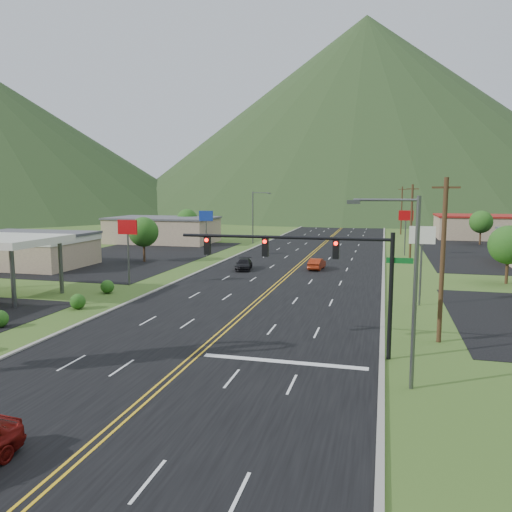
% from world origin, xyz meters
% --- Properties ---
extents(ground, '(500.00, 500.00, 0.00)m').
position_xyz_m(ground, '(0.00, 0.00, 0.00)').
color(ground, '#2C4C1B').
rests_on(ground, ground).
extents(road, '(20.00, 460.00, 0.04)m').
position_xyz_m(road, '(0.00, 0.00, 0.00)').
color(road, black).
rests_on(road, ground).
extents(traffic_signal, '(13.10, 0.43, 7.00)m').
position_xyz_m(traffic_signal, '(6.48, 14.00, 5.33)').
color(traffic_signal, black).
rests_on(traffic_signal, ground).
extents(streetlight_east, '(3.28, 0.25, 9.00)m').
position_xyz_m(streetlight_east, '(11.18, 10.00, 5.18)').
color(streetlight_east, '#59595E').
rests_on(streetlight_east, ground).
extents(streetlight_west, '(3.28, 0.25, 9.00)m').
position_xyz_m(streetlight_west, '(-11.68, 70.00, 5.18)').
color(streetlight_west, '#59595E').
rests_on(streetlight_west, ground).
extents(building_west_mid, '(14.40, 10.40, 4.10)m').
position_xyz_m(building_west_mid, '(-32.00, 38.00, 2.27)').
color(building_west_mid, '#C6AC89').
rests_on(building_west_mid, ground).
extents(building_west_far, '(18.40, 11.40, 4.50)m').
position_xyz_m(building_west_far, '(-28.00, 68.00, 2.26)').
color(building_west_far, '#C6AC89').
rests_on(building_west_far, ground).
extents(building_east_far, '(16.40, 12.40, 4.50)m').
position_xyz_m(building_east_far, '(28.00, 90.00, 2.26)').
color(building_east_far, '#C6AC89').
rests_on(building_east_far, ground).
extents(pole_sign_west_a, '(2.00, 0.18, 6.40)m').
position_xyz_m(pole_sign_west_a, '(-14.00, 30.00, 5.05)').
color(pole_sign_west_a, '#59595E').
rests_on(pole_sign_west_a, ground).
extents(pole_sign_west_b, '(2.00, 0.18, 6.40)m').
position_xyz_m(pole_sign_west_b, '(-14.00, 52.00, 5.05)').
color(pole_sign_west_b, '#59595E').
rests_on(pole_sign_west_b, ground).
extents(pole_sign_east_a, '(2.00, 0.18, 6.40)m').
position_xyz_m(pole_sign_east_a, '(13.00, 28.00, 5.05)').
color(pole_sign_east_a, '#59595E').
rests_on(pole_sign_east_a, ground).
extents(pole_sign_east_b, '(2.00, 0.18, 6.40)m').
position_xyz_m(pole_sign_east_b, '(13.00, 60.00, 5.05)').
color(pole_sign_east_b, '#59595E').
rests_on(pole_sign_east_b, ground).
extents(tree_west_a, '(3.84, 3.84, 5.82)m').
position_xyz_m(tree_west_a, '(-20.00, 45.00, 3.89)').
color(tree_west_a, '#382314').
rests_on(tree_west_a, ground).
extents(tree_west_b, '(3.84, 3.84, 5.82)m').
position_xyz_m(tree_west_b, '(-25.00, 72.00, 3.89)').
color(tree_west_b, '#382314').
rests_on(tree_west_b, ground).
extents(tree_east_a, '(3.84, 3.84, 5.82)m').
position_xyz_m(tree_east_a, '(22.00, 40.00, 3.89)').
color(tree_east_a, '#382314').
rests_on(tree_east_a, ground).
extents(tree_east_b, '(3.84, 3.84, 5.82)m').
position_xyz_m(tree_east_b, '(26.00, 78.00, 3.89)').
color(tree_east_b, '#382314').
rests_on(tree_east_b, ground).
extents(utility_pole_a, '(1.60, 0.28, 10.00)m').
position_xyz_m(utility_pole_a, '(13.50, 18.00, 5.13)').
color(utility_pole_a, '#382314').
rests_on(utility_pole_a, ground).
extents(utility_pole_b, '(1.60, 0.28, 10.00)m').
position_xyz_m(utility_pole_b, '(13.50, 55.00, 5.13)').
color(utility_pole_b, '#382314').
rests_on(utility_pole_b, ground).
extents(utility_pole_c, '(1.60, 0.28, 10.00)m').
position_xyz_m(utility_pole_c, '(13.50, 95.00, 5.13)').
color(utility_pole_c, '#382314').
rests_on(utility_pole_c, ground).
extents(utility_pole_d, '(1.60, 0.28, 10.00)m').
position_xyz_m(utility_pole_d, '(13.50, 135.00, 5.13)').
color(utility_pole_d, '#382314').
rests_on(utility_pole_d, ground).
extents(mountain_n, '(220.00, 220.00, 85.00)m').
position_xyz_m(mountain_n, '(0.00, 220.00, 42.50)').
color(mountain_n, '#1B3618').
rests_on(mountain_n, ground).
extents(car_dark_mid, '(2.43, 4.54, 1.25)m').
position_xyz_m(car_dark_mid, '(-5.67, 41.81, 0.63)').
color(car_dark_mid, black).
rests_on(car_dark_mid, ground).
extents(car_red_far, '(1.72, 4.08, 1.31)m').
position_xyz_m(car_red_far, '(2.55, 44.18, 0.66)').
color(car_red_far, maroon).
rests_on(car_red_far, ground).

